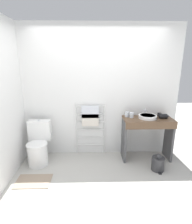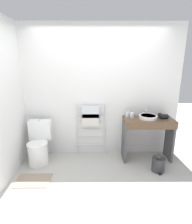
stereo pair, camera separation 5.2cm
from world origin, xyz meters
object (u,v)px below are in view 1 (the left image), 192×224
towel_radiator (90,120)px  trash_bin (158,163)px  toilet (39,146)px  cup_near_wall (127,114)px  sink_basin (148,117)px  hair_dryer (163,116)px  cup_near_edge (132,115)px

towel_radiator → trash_bin: bearing=-27.4°
toilet → cup_near_wall: (1.70, 0.21, 0.54)m
sink_basin → hair_dryer: size_ratio=1.78×
towel_radiator → sink_basin: (1.09, -0.20, 0.11)m
toilet → cup_near_wall: cup_near_wall is taller
sink_basin → cup_near_wall: (-0.37, 0.10, 0.02)m
towel_radiator → cup_near_edge: towel_radiator is taller
cup_near_wall → trash_bin: size_ratio=0.31×
cup_near_wall → hair_dryer: 0.68m
cup_near_edge → hair_dryer: 0.60m
trash_bin → toilet: bearing=171.6°
cup_near_edge → toilet: bearing=-175.0°
cup_near_edge → trash_bin: size_ratio=0.31×
cup_near_edge → hair_dryer: cup_near_edge is taller
cup_near_wall → trash_bin: (0.49, -0.53, -0.76)m
towel_radiator → hair_dryer: 1.41m
hair_dryer → trash_bin: bearing=-113.7°
toilet → cup_near_edge: 1.87m
towel_radiator → cup_near_wall: towel_radiator is taller
toilet → hair_dryer: 2.43m
hair_dryer → trash_bin: hair_dryer is taller
sink_basin → trash_bin: sink_basin is taller
sink_basin → cup_near_edge: cup_near_edge is taller
sink_basin → trash_bin: (0.11, -0.43, -0.74)m
towel_radiator → hair_dryer: size_ratio=5.63×
trash_bin → towel_radiator: bearing=152.6°
toilet → trash_bin: bearing=-8.4°
sink_basin → trash_bin: size_ratio=1.07×
towel_radiator → cup_near_edge: size_ratio=10.82×
cup_near_edge → trash_bin: cup_near_edge is taller
toilet → cup_near_edge: cup_near_edge is taller
toilet → towel_radiator: size_ratio=0.74×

